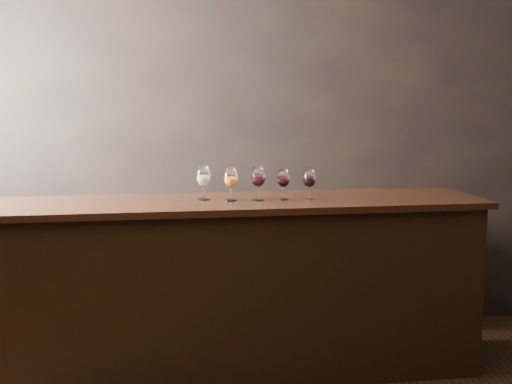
{
  "coord_description": "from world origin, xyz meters",
  "views": [
    {
      "loc": [
        -0.03,
        -3.11,
        1.74
      ],
      "look_at": [
        0.08,
        1.16,
        1.14
      ],
      "focal_mm": 50.0,
      "sensor_mm": 36.0,
      "label": 1
    }
  ],
  "objects_px": {
    "bar_counter": "(232,291)",
    "back_bar_shelf": "(223,269)",
    "glass_red_b": "(283,179)",
    "glass_amber": "(231,179)",
    "glass_red_a": "(258,178)",
    "glass_red_c": "(309,179)",
    "glass_white": "(204,177)"
  },
  "relations": [
    {
      "from": "bar_counter",
      "to": "back_bar_shelf",
      "type": "height_order",
      "value": "bar_counter"
    },
    {
      "from": "glass_red_b",
      "to": "bar_counter",
      "type": "bearing_deg",
      "value": -175.57
    },
    {
      "from": "glass_amber",
      "to": "glass_red_a",
      "type": "relative_size",
      "value": 0.98
    },
    {
      "from": "glass_red_c",
      "to": "glass_white",
      "type": "bearing_deg",
      "value": 179.0
    },
    {
      "from": "bar_counter",
      "to": "glass_red_a",
      "type": "xyz_separation_m",
      "value": [
        0.16,
        -0.0,
        0.7
      ]
    },
    {
      "from": "glass_red_a",
      "to": "glass_red_c",
      "type": "bearing_deg",
      "value": 4.53
    },
    {
      "from": "bar_counter",
      "to": "glass_amber",
      "type": "relative_size",
      "value": 15.01
    },
    {
      "from": "glass_amber",
      "to": "glass_red_b",
      "type": "xyz_separation_m",
      "value": [
        0.32,
        0.04,
        -0.01
      ]
    },
    {
      "from": "glass_white",
      "to": "glass_red_b",
      "type": "relative_size",
      "value": 1.11
    },
    {
      "from": "bar_counter",
      "to": "glass_amber",
      "type": "height_order",
      "value": "glass_amber"
    },
    {
      "from": "bar_counter",
      "to": "back_bar_shelf",
      "type": "relative_size",
      "value": 1.22
    },
    {
      "from": "back_bar_shelf",
      "to": "glass_red_a",
      "type": "distance_m",
      "value": 1.2
    },
    {
      "from": "glass_red_b",
      "to": "glass_red_c",
      "type": "bearing_deg",
      "value": -1.44
    },
    {
      "from": "glass_white",
      "to": "glass_red_c",
      "type": "bearing_deg",
      "value": -1.0
    },
    {
      "from": "glass_red_a",
      "to": "glass_red_c",
      "type": "distance_m",
      "value": 0.31
    },
    {
      "from": "glass_amber",
      "to": "glass_red_c",
      "type": "bearing_deg",
      "value": 4.26
    },
    {
      "from": "glass_amber",
      "to": "glass_red_a",
      "type": "xyz_separation_m",
      "value": [
        0.17,
        0.01,
        0.0
      ]
    },
    {
      "from": "glass_white",
      "to": "glass_amber",
      "type": "distance_m",
      "value": 0.17
    },
    {
      "from": "glass_red_a",
      "to": "glass_red_c",
      "type": "height_order",
      "value": "glass_red_a"
    },
    {
      "from": "glass_amber",
      "to": "bar_counter",
      "type": "bearing_deg",
      "value": 85.82
    },
    {
      "from": "glass_red_a",
      "to": "glass_red_b",
      "type": "distance_m",
      "value": 0.16
    },
    {
      "from": "glass_white",
      "to": "glass_red_b",
      "type": "bearing_deg",
      "value": -0.85
    },
    {
      "from": "bar_counter",
      "to": "glass_white",
      "type": "height_order",
      "value": "glass_white"
    },
    {
      "from": "glass_white",
      "to": "glass_red_c",
      "type": "height_order",
      "value": "glass_white"
    },
    {
      "from": "bar_counter",
      "to": "glass_red_b",
      "type": "xyz_separation_m",
      "value": [
        0.32,
        0.02,
        0.69
      ]
    },
    {
      "from": "glass_amber",
      "to": "glass_red_b",
      "type": "relative_size",
      "value": 1.07
    },
    {
      "from": "bar_counter",
      "to": "glass_red_a",
      "type": "distance_m",
      "value": 0.72
    },
    {
      "from": "back_bar_shelf",
      "to": "glass_white",
      "type": "height_order",
      "value": "glass_white"
    },
    {
      "from": "glass_red_a",
      "to": "glass_amber",
      "type": "bearing_deg",
      "value": -176.25
    },
    {
      "from": "bar_counter",
      "to": "glass_red_a",
      "type": "bearing_deg",
      "value": -9.16
    },
    {
      "from": "glass_amber",
      "to": "glass_red_c",
      "type": "relative_size",
      "value": 1.07
    },
    {
      "from": "bar_counter",
      "to": "glass_white",
      "type": "xyz_separation_m",
      "value": [
        -0.17,
        0.03,
        0.7
      ]
    }
  ]
}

